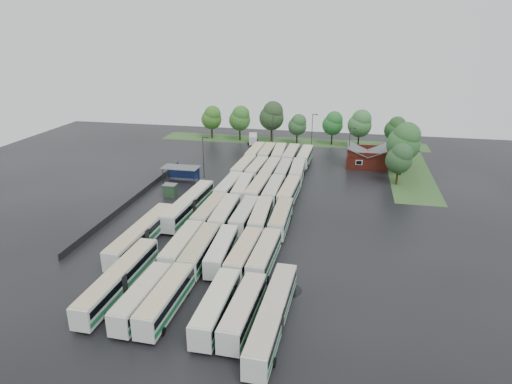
% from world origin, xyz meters
% --- Properties ---
extents(ground, '(160.00, 160.00, 0.00)m').
position_xyz_m(ground, '(0.00, 0.00, 0.00)').
color(ground, black).
rests_on(ground, ground).
extents(brick_building, '(10.07, 8.60, 5.39)m').
position_xyz_m(brick_building, '(24.00, 42.77, 1.87)').
color(brick_building, maroon).
rests_on(brick_building, ground).
extents(wash_shed, '(8.20, 4.20, 3.58)m').
position_xyz_m(wash_shed, '(-17.20, 22.02, 2.99)').
color(wash_shed, '#2D2D30').
rests_on(wash_shed, ground).
extents(utility_hut, '(2.70, 2.20, 2.62)m').
position_xyz_m(utility_hut, '(-16.20, 12.60, 1.32)').
color(utility_hut, '#203922').
rests_on(utility_hut, ground).
extents(grass_strip_north, '(80.00, 10.00, 0.01)m').
position_xyz_m(grass_strip_north, '(2.00, 64.80, 0.01)').
color(grass_strip_north, '#315524').
rests_on(grass_strip_north, ground).
extents(grass_strip_east, '(10.00, 50.00, 0.01)m').
position_xyz_m(grass_strip_east, '(34.00, 42.80, 0.01)').
color(grass_strip_east, '#315524').
rests_on(grass_strip_east, ground).
extents(west_fence, '(0.10, 50.00, 1.20)m').
position_xyz_m(west_fence, '(-22.20, 8.00, 0.60)').
color(west_fence, '#2D2D30').
rests_on(west_fence, ground).
extents(bus_r0c0, '(3.05, 12.62, 3.49)m').
position_xyz_m(bus_r0c0, '(-4.37, -26.03, 1.92)').
color(bus_r0c0, silver).
rests_on(bus_r0c0, ground).
extents(bus_r0c1, '(2.98, 12.89, 3.58)m').
position_xyz_m(bus_r0c1, '(-1.37, -25.91, 1.97)').
color(bus_r0c1, silver).
rests_on(bus_r0c1, ground).
extents(bus_r0c3, '(2.81, 12.97, 3.61)m').
position_xyz_m(bus_r0c3, '(5.09, -26.20, 1.98)').
color(bus_r0c3, silver).
rests_on(bus_r0c3, ground).
extents(bus_r0c4, '(3.18, 12.78, 3.53)m').
position_xyz_m(bus_r0c4, '(8.39, -26.29, 1.94)').
color(bus_r0c4, silver).
rests_on(bus_r0c4, ground).
extents(bus_r1c0, '(2.88, 12.90, 3.58)m').
position_xyz_m(bus_r1c0, '(-4.36, -12.19, 1.97)').
color(bus_r1c0, silver).
rests_on(bus_r1c0, ground).
extents(bus_r1c1, '(3.06, 13.09, 3.63)m').
position_xyz_m(bus_r1c1, '(-1.33, -12.66, 1.99)').
color(bus_r1c1, silver).
rests_on(bus_r1c1, ground).
extents(bus_r1c2, '(3.24, 12.54, 3.46)m').
position_xyz_m(bus_r1c2, '(1.81, -12.13, 1.90)').
color(bus_r1c2, silver).
rests_on(bus_r1c2, ground).
extents(bus_r1c3, '(3.10, 12.69, 3.51)m').
position_xyz_m(bus_r1c3, '(5.30, -12.55, 1.93)').
color(bus_r1c3, silver).
rests_on(bus_r1c3, ground).
extents(bus_r1c4, '(3.05, 12.74, 3.53)m').
position_xyz_m(bus_r1c4, '(8.29, -12.43, 1.94)').
color(bus_r1c4, silver).
rests_on(bus_r1c4, ground).
extents(bus_r2c0, '(3.07, 12.98, 3.60)m').
position_xyz_m(bus_r2c0, '(-4.25, 1.50, 1.98)').
color(bus_r2c0, silver).
rests_on(bus_r2c0, ground).
extents(bus_r2c1, '(3.15, 13.19, 3.65)m').
position_xyz_m(bus_r2c1, '(-1.28, 0.95, 2.01)').
color(bus_r2c1, silver).
rests_on(bus_r2c1, ground).
extents(bus_r2c2, '(2.73, 12.49, 3.47)m').
position_xyz_m(bus_r2c2, '(2.12, 1.39, 1.91)').
color(bus_r2c2, silver).
rests_on(bus_r2c2, ground).
extents(bus_r2c3, '(3.33, 12.92, 3.56)m').
position_xyz_m(bus_r2c3, '(5.09, 1.21, 1.96)').
color(bus_r2c3, silver).
rests_on(bus_r2c3, ground).
extents(bus_r2c4, '(2.81, 12.66, 3.52)m').
position_xyz_m(bus_r2c4, '(8.56, 1.47, 1.93)').
color(bus_r2c4, silver).
rests_on(bus_r2c4, ground).
extents(bus_r3c0, '(3.09, 12.71, 3.51)m').
position_xyz_m(bus_r3c0, '(-4.32, 14.94, 1.93)').
color(bus_r3c0, silver).
rests_on(bus_r3c0, ground).
extents(bus_r3c1, '(3.28, 12.65, 3.49)m').
position_xyz_m(bus_r3c1, '(-1.37, 14.90, 1.92)').
color(bus_r3c1, silver).
rests_on(bus_r3c1, ground).
extents(bus_r3c2, '(3.12, 13.02, 3.60)m').
position_xyz_m(bus_r3c2, '(1.82, 14.96, 1.98)').
color(bus_r3c2, silver).
rests_on(bus_r3c2, ground).
extents(bus_r3c3, '(2.78, 12.76, 3.55)m').
position_xyz_m(bus_r3c3, '(5.03, 14.69, 1.95)').
color(bus_r3c3, silver).
rests_on(bus_r3c3, ground).
extents(bus_r3c4, '(3.21, 13.03, 3.60)m').
position_xyz_m(bus_r3c4, '(8.21, 14.51, 1.98)').
color(bus_r3c4, silver).
rests_on(bus_r3c4, ground).
extents(bus_r4c0, '(3.30, 13.24, 3.66)m').
position_xyz_m(bus_r4c0, '(-4.30, 28.54, 2.01)').
color(bus_r4c0, silver).
rests_on(bus_r4c0, ground).
extents(bus_r4c1, '(3.18, 12.67, 3.50)m').
position_xyz_m(bus_r4c1, '(-1.17, 28.33, 1.92)').
color(bus_r4c1, silver).
rests_on(bus_r4c1, ground).
extents(bus_r4c2, '(2.98, 12.83, 3.56)m').
position_xyz_m(bus_r4c2, '(2.03, 28.05, 1.96)').
color(bus_r4c2, silver).
rests_on(bus_r4c2, ground).
extents(bus_r4c3, '(2.68, 12.43, 3.46)m').
position_xyz_m(bus_r4c3, '(5.06, 28.28, 1.90)').
color(bus_r4c3, silver).
rests_on(bus_r4c3, ground).
extents(bus_r4c4, '(3.25, 13.17, 3.64)m').
position_xyz_m(bus_r4c4, '(8.24, 28.21, 2.00)').
color(bus_r4c4, silver).
rests_on(bus_r4c4, ground).
extents(bus_r5c0, '(2.99, 12.92, 3.58)m').
position_xyz_m(bus_r5c0, '(-4.35, 42.09, 1.97)').
color(bus_r5c0, silver).
rests_on(bus_r5c0, ground).
extents(bus_r5c1, '(2.72, 12.69, 3.53)m').
position_xyz_m(bus_r5c1, '(-1.36, 42.34, 1.94)').
color(bus_r5c1, silver).
rests_on(bus_r5c1, ground).
extents(bus_r5c2, '(3.32, 12.98, 3.58)m').
position_xyz_m(bus_r5c2, '(1.82, 42.15, 1.97)').
color(bus_r5c2, silver).
rests_on(bus_r5c2, ground).
extents(bus_r5c3, '(2.99, 13.03, 3.61)m').
position_xyz_m(bus_r5c3, '(5.03, 41.85, 1.99)').
color(bus_r5c3, silver).
rests_on(bus_r5c3, ground).
extents(bus_r5c4, '(3.04, 12.77, 3.54)m').
position_xyz_m(bus_r5c4, '(8.57, 41.85, 1.94)').
color(bus_r5c4, silver).
rests_on(bus_r5c4, ground).
extents(artic_bus_west_a, '(2.95, 18.78, 3.48)m').
position_xyz_m(artic_bus_west_a, '(-9.22, -22.74, 1.93)').
color(artic_bus_west_a, silver).
rests_on(artic_bus_west_a, ground).
extents(artic_bus_west_b, '(3.63, 19.85, 3.66)m').
position_xyz_m(artic_bus_west_b, '(-9.08, 4.14, 2.03)').
color(artic_bus_west_b, silver).
rests_on(artic_bus_west_b, ground).
extents(artic_bus_west_c, '(3.26, 19.72, 3.65)m').
position_xyz_m(artic_bus_west_c, '(-12.13, -9.53, 2.02)').
color(artic_bus_west_c, silver).
rests_on(artic_bus_west_c, ground).
extents(artic_bus_east, '(3.23, 19.06, 3.52)m').
position_xyz_m(artic_bus_east, '(11.91, -26.39, 1.95)').
color(artic_bus_east, silver).
rests_on(artic_bus_east, ground).
extents(minibus, '(3.53, 6.59, 2.73)m').
position_xyz_m(minibus, '(-8.82, 59.91, 1.51)').
color(minibus, silver).
rests_on(minibus, ground).
extents(tree_north_0, '(6.23, 6.23, 10.32)m').
position_xyz_m(tree_north_0, '(-22.49, 63.45, 6.63)').
color(tree_north_0, black).
rests_on(tree_north_0, ground).
extents(tree_north_1, '(6.47, 6.47, 10.71)m').
position_xyz_m(tree_north_1, '(-13.42, 62.91, 6.89)').
color(tree_north_1, black).
rests_on(tree_north_1, ground).
extents(tree_north_2, '(7.41, 7.41, 12.27)m').
position_xyz_m(tree_north_2, '(-3.76, 63.68, 7.89)').
color(tree_north_2, black).
rests_on(tree_north_2, ground).
extents(tree_north_3, '(5.43, 5.43, 9.00)m').
position_xyz_m(tree_north_3, '(4.21, 62.16, 5.79)').
color(tree_north_3, black).
rests_on(tree_north_3, ground).
extents(tree_north_4, '(6.01, 6.01, 9.96)m').
position_xyz_m(tree_north_4, '(14.41, 63.38, 6.41)').
color(tree_north_4, black).
rests_on(tree_north_4, ground).
extents(tree_north_5, '(6.73, 6.73, 11.15)m').
position_xyz_m(tree_north_5, '(22.10, 60.94, 7.17)').
color(tree_north_5, black).
rests_on(tree_north_5, ground).
extents(tree_north_6, '(5.01, 5.01, 8.30)m').
position_xyz_m(tree_north_6, '(32.70, 61.00, 5.34)').
color(tree_north_6, black).
rests_on(tree_north_6, ground).
extents(tree_east_0, '(5.75, 5.75, 9.53)m').
position_xyz_m(tree_east_0, '(30.35, 29.66, 6.13)').
color(tree_east_0, '#372412').
rests_on(tree_east_0, ground).
extents(tree_east_1, '(7.67, 7.67, 12.71)m').
position_xyz_m(tree_east_1, '(31.79, 36.95, 8.18)').
color(tree_east_1, black).
rests_on(tree_east_1, ground).
extents(tree_east_2, '(4.76, 4.74, 7.86)m').
position_xyz_m(tree_east_2, '(34.05, 45.02, 5.05)').
color(tree_east_2, black).
rests_on(tree_east_2, ground).
extents(tree_east_3, '(5.49, 5.49, 9.10)m').
position_xyz_m(tree_east_3, '(32.11, 50.84, 5.85)').
color(tree_east_3, black).
rests_on(tree_east_3, ground).
extents(tree_east_4, '(5.82, 5.82, 9.64)m').
position_xyz_m(tree_east_4, '(31.81, 60.51, 6.20)').
color(tree_east_4, black).
rests_on(tree_east_4, ground).
extents(lamp_post_ne, '(1.54, 0.30, 10.03)m').
position_xyz_m(lamp_post_ne, '(19.53, 41.09, 5.82)').
color(lamp_post_ne, '#2D2D30').
rests_on(lamp_post_ne, ground).
extents(lamp_post_nw, '(1.49, 0.29, 9.69)m').
position_xyz_m(lamp_post_nw, '(-13.01, 25.80, 5.63)').
color(lamp_post_nw, '#2D2D30').
rests_on(lamp_post_nw, ground).
extents(lamp_post_back_w, '(1.58, 0.31, 10.25)m').
position_xyz_m(lamp_post_back_w, '(-1.86, 54.84, 5.95)').
color(lamp_post_back_w, '#2D2D30').
rests_on(lamp_post_back_w, ground).
extents(lamp_post_back_e, '(1.57, 0.31, 10.21)m').
position_xyz_m(lamp_post_back_e, '(9.07, 56.16, 5.93)').
color(lamp_post_back_e, '#2D2D30').
rests_on(lamp_post_back_e, ground).
extents(puddle_0, '(5.39, 5.39, 0.01)m').
position_xyz_m(puddle_0, '(-4.71, -17.97, 0.00)').
color(puddle_0, black).
rests_on(puddle_0, ground).
extents(puddle_1, '(3.68, 3.68, 0.01)m').
position_xyz_m(puddle_1, '(7.15, -22.75, 0.00)').
color(puddle_1, black).
rests_on(puddle_1, ground).
extents(puddle_2, '(7.95, 7.95, 0.01)m').
position_xyz_m(puddle_2, '(-5.60, -0.91, 0.00)').
color(puddle_2, black).
rests_on(puddle_2, ground).
extents(puddle_3, '(4.93, 4.93, 0.01)m').
position_xyz_m(puddle_3, '(3.52, -2.09, 0.00)').
color(puddle_3, black).
rests_on(puddle_3, ground).
extents(puddle_4, '(4.02, 4.02, 0.01)m').
position_xyz_m(puddle_4, '(12.38, -17.86, 0.00)').
color(puddle_4, black).
rests_on(puddle_4, ground).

